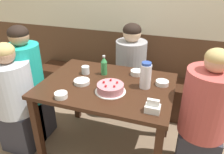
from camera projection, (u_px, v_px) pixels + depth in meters
name	position (u px, v px, depth m)	size (l,w,h in m)	color
ground_plane	(108.00, 147.00, 2.33)	(12.00, 12.00, 0.00)	#846B51
back_wall	(137.00, 10.00, 2.65)	(4.80, 0.04, 2.50)	brown
bench_seat	(129.00, 92.00, 2.93)	(2.62, 0.38, 0.44)	#381E11
dining_table	(107.00, 94.00, 2.03)	(1.19, 0.86, 0.77)	#381E11
birthday_cake	(110.00, 88.00, 1.84)	(0.26, 0.26, 0.09)	white
water_pitcher	(146.00, 75.00, 1.87)	(0.10, 0.10, 0.24)	white
soju_bottle	(104.00, 66.00, 2.12)	(0.06, 0.06, 0.20)	#388E4C
napkin_holder	(153.00, 107.00, 1.58)	(0.11, 0.08, 0.11)	white
bowl_soup_white	(82.00, 82.00, 1.98)	(0.15, 0.15, 0.03)	white
bowl_rice_small	(61.00, 95.00, 1.76)	(0.11, 0.11, 0.04)	white
bowl_side_dish	(137.00, 73.00, 2.14)	(0.12, 0.12, 0.04)	white
bowl_sauce_shallow	(162.00, 83.00, 1.95)	(0.12, 0.12, 0.04)	white
glass_water_tall	(86.00, 70.00, 2.15)	(0.08, 0.08, 0.08)	silver
person_teal_shirt	(130.00, 72.00, 2.63)	(0.36, 0.36, 1.17)	#33333D
person_pale_blue_shirt	(29.00, 87.00, 2.27)	(0.34, 0.33, 1.25)	#33333D
person_grey_tee	(15.00, 100.00, 2.10)	(0.38, 0.38, 1.14)	#33333D
person_dark_striped	(204.00, 117.00, 1.81)	(0.39, 0.39, 1.20)	#33333D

